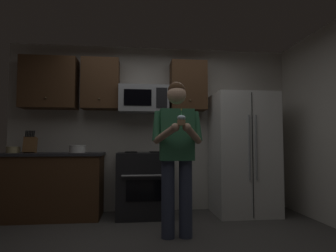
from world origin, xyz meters
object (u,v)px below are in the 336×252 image
Objects in this scene: oven_range at (143,184)px; person at (177,148)px; refrigerator at (243,153)px; bowl_large_white at (77,149)px; cupcake at (181,120)px; knife_block at (30,145)px; bowl_small_colored at (13,150)px; microwave at (144,100)px.

person is (0.35, -1.02, 0.53)m from oven_range.
refrigerator reaches higher than bowl_large_white.
refrigerator is 1.51m from person.
cupcake is at bearing -90.00° from person.
cupcake is (1.93, -1.32, 0.25)m from knife_block.
person is at bearing -139.65° from refrigerator.
refrigerator reaches higher than knife_block.
refrigerator is 2.45m from bowl_large_white.
oven_range is 1.56m from refrigerator.
refrigerator reaches higher than cupcake.
person is at bearing -71.01° from oven_range.
person reaches higher than cupcake.
bowl_small_colored is at bearing 179.91° from bowl_large_white.
oven_range is 2.91× the size of knife_block.
oven_range is 1.89m from bowl_small_colored.
oven_range is at bearing -0.67° from bowl_large_white.
refrigerator is 5.63× the size of knife_block.
person is 0.44m from cupcake.
refrigerator is at bearing 48.63° from cupcake.
oven_range is 3.98× the size of bowl_large_white.
bowl_large_white is 1.90m from cupcake.
bowl_large_white is (-0.95, 0.01, 0.52)m from oven_range.
knife_block is 0.64m from bowl_large_white.
knife_block is at bearing 152.96° from person.
cupcake is (1.30, -1.36, 0.31)m from bowl_large_white.
person is 10.13× the size of cupcake.
bowl_small_colored is 1.08× the size of cupcake.
refrigerator reaches higher than oven_range.
refrigerator is at bearing -1.18° from bowl_large_white.
person is at bearing 90.00° from cupcake.
person is at bearing -38.37° from bowl_large_white.
bowl_small_colored is 0.11× the size of person.
microwave is 1.21m from bowl_large_white.
knife_block is 2.35m from cupcake.
refrigerator is at bearing -6.03° from microwave.
cupcake reaches higher than knife_block.
refrigerator reaches higher than person.
bowl_small_colored is at bearing 148.01° from cupcake.
oven_range is 5.36× the size of cupcake.
oven_range is at bearing 1.08° from knife_block.
knife_block is (-1.58, -0.15, -0.68)m from microwave.
bowl_large_white is 1.66m from person.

